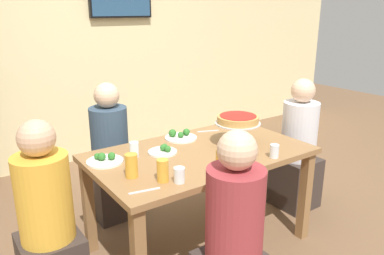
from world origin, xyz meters
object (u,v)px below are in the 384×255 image
object	(u,v)px
beer_glass_amber_spare	(221,161)
cutlery_knife_near	(145,191)
beer_glass_amber_short	(131,166)
salad_plate_near_diner	(105,160)
diner_far_left	(111,161)
diner_near_left	(233,250)
beer_glass_amber_tall	(163,171)
cutlery_fork_near	(208,131)
deep_dish_pizza_stand	(238,121)
water_glass_clear_near	(179,175)
water_glass_clear_far	(134,149)
diner_head_east	(298,154)
salad_plate_far_diner	(163,151)
water_glass_clear_spare	(274,151)
salad_plate_spare	(180,136)
dining_table	(200,164)
diner_head_west	(49,231)

from	to	relation	value
beer_glass_amber_spare	cutlery_knife_near	size ratio (longest dim) A/B	0.84
beer_glass_amber_spare	beer_glass_amber_short	bearing A→B (deg)	151.67
salad_plate_near_diner	diner_far_left	bearing A→B (deg)	64.29
diner_near_left	beer_glass_amber_tall	xyz separation A→B (m)	(-0.14, 0.47, 0.32)
cutlery_fork_near	cutlery_knife_near	bearing A→B (deg)	56.17
deep_dish_pizza_stand	beer_glass_amber_spare	world-z (taller)	deep_dish_pizza_stand
beer_glass_amber_short	diner_near_left	bearing A→B (deg)	-67.61
beer_glass_amber_tall	beer_glass_amber_short	world-z (taller)	beer_glass_amber_short
diner_near_left	cutlery_fork_near	size ratio (longest dim) A/B	6.39
beer_glass_amber_short	water_glass_clear_near	size ratio (longest dim) A/B	1.58
cutlery_fork_near	beer_glass_amber_spare	bearing A→B (deg)	79.50
water_glass_clear_far	cutlery_fork_near	world-z (taller)	water_glass_clear_far
salad_plate_near_diner	cutlery_fork_near	xyz separation A→B (m)	(0.95, 0.13, -0.01)
water_glass_clear_near	cutlery_fork_near	xyz separation A→B (m)	(0.71, 0.66, -0.04)
diner_head_east	salad_plate_near_diner	bearing A→B (deg)	-7.02
water_glass_clear_far	cutlery_knife_near	size ratio (longest dim) A/B	0.58
diner_near_left	salad_plate_far_diner	bearing A→B (deg)	-6.37
salad_plate_near_diner	water_glass_clear_spare	distance (m)	1.12
diner_far_left	salad_plate_spare	world-z (taller)	diner_far_left
beer_glass_amber_tall	cutlery_fork_near	size ratio (longest dim) A/B	0.74
cutlery_knife_near	salad_plate_spare	bearing A→B (deg)	54.89
dining_table	salad_plate_far_diner	size ratio (longest dim) A/B	7.51
beer_glass_amber_spare	water_glass_clear_spare	size ratio (longest dim) A/B	1.68
diner_near_left	water_glass_clear_spare	size ratio (longest dim) A/B	12.68
diner_far_left	salad_plate_near_diner	world-z (taller)	diner_far_left
beer_glass_amber_tall	beer_glass_amber_short	bearing A→B (deg)	127.59
salad_plate_far_diner	beer_glass_amber_short	size ratio (longest dim) A/B	1.40
deep_dish_pizza_stand	water_glass_clear_spare	xyz separation A→B (m)	(0.03, -0.34, -0.13)
diner_near_left	diner_head_west	xyz separation A→B (m)	(-0.74, 0.74, 0.00)
diner_near_left	diner_far_left	bearing A→B (deg)	1.32
water_glass_clear_near	salad_plate_far_diner	bearing A→B (deg)	70.04
diner_near_left	cutlery_fork_near	distance (m)	1.27
diner_head_west	deep_dish_pizza_stand	size ratio (longest dim) A/B	3.47
salad_plate_far_diner	water_glass_clear_far	xyz separation A→B (m)	(-0.20, 0.05, 0.04)
salad_plate_near_diner	salad_plate_far_diner	xyz separation A→B (m)	(0.40, -0.07, -0.00)
diner_near_left	salad_plate_near_diner	distance (m)	1.02
beer_glass_amber_tall	cutlery_knife_near	xyz separation A→B (m)	(-0.15, -0.05, -0.06)
water_glass_clear_near	water_glass_clear_far	bearing A→B (deg)	93.52
beer_glass_amber_tall	diner_head_east	bearing A→B (deg)	9.67
deep_dish_pizza_stand	salad_plate_far_diner	world-z (taller)	deep_dish_pizza_stand
diner_near_left	cutlery_knife_near	xyz separation A→B (m)	(-0.29, 0.42, 0.25)
diner_head_west	beer_glass_amber_spare	bearing A→B (deg)	-20.53
deep_dish_pizza_stand	diner_head_east	bearing A→B (deg)	2.22
dining_table	water_glass_clear_far	xyz separation A→B (m)	(-0.42, 0.17, 0.15)
dining_table	deep_dish_pizza_stand	size ratio (longest dim) A/B	4.58
dining_table	diner_head_east	distance (m)	1.06
salad_plate_spare	water_glass_clear_near	bearing A→B (deg)	-123.67
diner_far_left	beer_glass_amber_tall	world-z (taller)	diner_far_left
salad_plate_far_diner	cutlery_knife_near	size ratio (longest dim) A/B	1.12
dining_table	cutlery_fork_near	size ratio (longest dim) A/B	8.43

